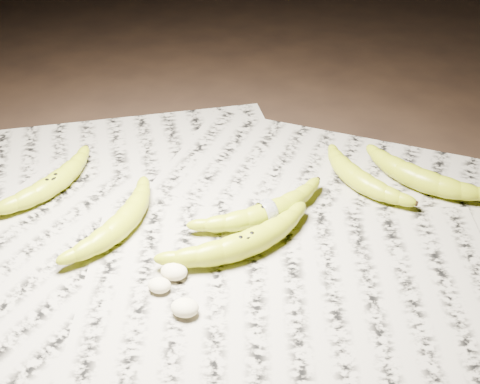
% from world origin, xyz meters
% --- Properties ---
extents(ground, '(3.00, 3.00, 0.00)m').
position_xyz_m(ground, '(0.00, 0.00, 0.00)').
color(ground, black).
rests_on(ground, ground).
extents(newspaper_patch, '(0.90, 0.70, 0.01)m').
position_xyz_m(newspaper_patch, '(-0.03, -0.03, 0.00)').
color(newspaper_patch, '#A19B8A').
rests_on(newspaper_patch, ground).
extents(banana_left_a, '(0.12, 0.19, 0.03)m').
position_xyz_m(banana_left_a, '(-0.29, 0.02, 0.02)').
color(banana_left_a, '#9CB616').
rests_on(banana_left_a, newspaper_patch).
extents(banana_left_b, '(0.10, 0.19, 0.04)m').
position_xyz_m(banana_left_b, '(-0.15, -0.05, 0.03)').
color(banana_left_b, '#9CB616').
rests_on(banana_left_b, newspaper_patch).
extents(banana_center, '(0.19, 0.18, 0.04)m').
position_xyz_m(banana_center, '(0.03, -0.07, 0.03)').
color(banana_center, '#9CB616').
rests_on(banana_center, newspaper_patch).
extents(banana_taped, '(0.18, 0.17, 0.03)m').
position_xyz_m(banana_taped, '(0.05, 0.01, 0.02)').
color(banana_taped, '#9CB616').
rests_on(banana_taped, newspaper_patch).
extents(banana_upper_a, '(0.19, 0.15, 0.04)m').
position_xyz_m(banana_upper_a, '(0.27, 0.14, 0.03)').
color(banana_upper_a, '#9CB616').
rests_on(banana_upper_a, newspaper_patch).
extents(banana_upper_b, '(0.15, 0.16, 0.03)m').
position_xyz_m(banana_upper_b, '(0.18, 0.12, 0.02)').
color(banana_upper_b, '#9CB616').
rests_on(banana_upper_b, newspaper_patch).
extents(measuring_tape, '(0.03, 0.03, 0.04)m').
position_xyz_m(measuring_tape, '(0.05, 0.01, 0.02)').
color(measuring_tape, white).
rests_on(measuring_tape, newspaper_patch).
extents(flesh_chunk_a, '(0.04, 0.03, 0.02)m').
position_xyz_m(flesh_chunk_a, '(-0.05, -0.13, 0.02)').
color(flesh_chunk_a, beige).
rests_on(flesh_chunk_a, newspaper_patch).
extents(flesh_chunk_b, '(0.04, 0.03, 0.02)m').
position_xyz_m(flesh_chunk_b, '(-0.02, -0.19, 0.02)').
color(flesh_chunk_b, beige).
rests_on(flesh_chunk_b, newspaper_patch).
extents(flesh_chunk_c, '(0.03, 0.03, 0.02)m').
position_xyz_m(flesh_chunk_c, '(-0.06, -0.16, 0.02)').
color(flesh_chunk_c, beige).
rests_on(flesh_chunk_c, newspaper_patch).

